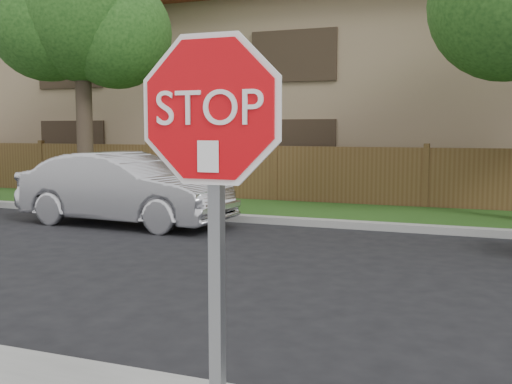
% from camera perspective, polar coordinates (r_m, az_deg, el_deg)
% --- Properties ---
extents(far_curb, '(70.00, 0.30, 0.15)m').
position_cam_1_polar(far_curb, '(12.47, 14.35, -3.34)').
color(far_curb, gray).
rests_on(far_curb, ground).
extents(grass_strip, '(70.00, 3.00, 0.12)m').
position_cam_1_polar(grass_strip, '(14.09, 15.16, -2.36)').
color(grass_strip, '#1E4714').
rests_on(grass_strip, ground).
extents(fence, '(70.00, 0.12, 1.60)m').
position_cam_1_polar(fence, '(15.59, 15.87, 1.15)').
color(fence, brown).
rests_on(fence, ground).
extents(apartment_building, '(35.20, 9.20, 7.20)m').
position_cam_1_polar(apartment_building, '(21.18, 17.55, 9.71)').
color(apartment_building, '#947D5C').
rests_on(apartment_building, ground).
extents(tree_left, '(4.80, 3.90, 7.78)m').
position_cam_1_polar(tree_left, '(17.46, -16.53, 16.20)').
color(tree_left, '#382B21').
rests_on(tree_left, ground).
extents(stop_sign, '(1.01, 0.13, 2.55)m').
position_cam_1_polar(stop_sign, '(2.88, -4.19, 1.44)').
color(stop_sign, gray).
rests_on(stop_sign, sidewalk_near).
extents(sedan_left, '(4.83, 1.92, 1.56)m').
position_cam_1_polar(sedan_left, '(13.17, -12.36, 0.30)').
color(sedan_left, silver).
rests_on(sedan_left, ground).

